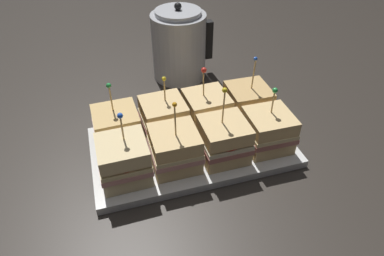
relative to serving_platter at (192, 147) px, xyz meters
The scene contains 11 objects.
ground_plane 0.01m from the serving_platter, ahead, with size 6.00×6.00×0.00m, color #2D2823.
serving_platter is the anchor object (origin of this frame).
sandwich_front_far_left 0.17m from the serving_platter, 160.55° to the right, with size 0.10×0.10×0.15m.
sandwich_front_center_left 0.09m from the serving_platter, 135.97° to the right, with size 0.10×0.10×0.16m.
sandwich_front_center_right 0.09m from the serving_platter, 46.08° to the right, with size 0.10×0.10×0.17m.
sandwich_front_far_right 0.17m from the serving_platter, 17.79° to the right, with size 0.10×0.10×0.14m.
sandwich_back_far_left 0.17m from the serving_platter, 161.00° to the left, with size 0.10×0.10×0.15m.
sandwich_back_center_left 0.09m from the serving_platter, 133.54° to the left, with size 0.10×0.10×0.15m.
sandwich_back_center_right 0.09m from the serving_platter, 46.21° to the left, with size 0.10×0.10×0.16m.
sandwich_back_far_right 0.17m from the serving_platter, 19.01° to the left, with size 0.10×0.10×0.17m.
kettle_steel 0.35m from the serving_platter, 79.49° to the left, with size 0.18×0.15×0.22m.
Camera 1 is at (-0.17, -0.55, 0.53)m, focal length 32.00 mm.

